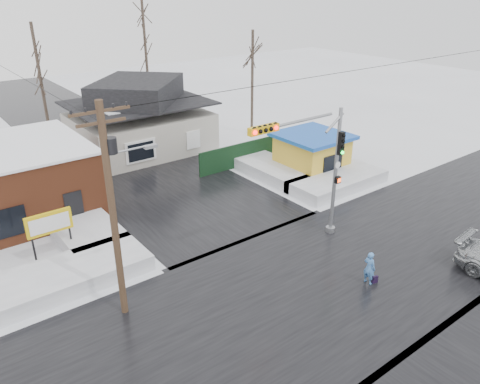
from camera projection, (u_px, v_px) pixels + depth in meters
ground at (319, 283)px, 21.56m from camera, size 120.00×120.00×0.00m
road_ns at (319, 283)px, 21.56m from camera, size 10.00×120.00×0.02m
road_ew at (319, 283)px, 21.56m from camera, size 120.00×10.00×0.02m
snowbank_nw at (72, 274)px, 21.51m from camera, size 7.00×3.00×0.80m
snowbank_ne at (337, 181)px, 31.44m from camera, size 7.00×3.00×0.80m
snowbank_nside_w at (76, 221)px, 26.23m from camera, size 3.00×8.00×0.80m
snowbank_nside_e at (267, 166)px, 33.96m from camera, size 3.00×8.00×0.80m
traffic_signal at (316, 161)px, 23.19m from camera, size 6.05×0.68×7.00m
utility_pole at (113, 202)px, 17.62m from camera, size 3.15×0.44×9.00m
marquee_sign at (49, 224)px, 22.69m from camera, size 2.20×0.21×2.55m
house at (139, 119)px, 37.53m from camera, size 10.40×8.40×5.76m
kiosk at (312, 153)px, 33.45m from camera, size 4.60×4.60×2.88m
fence at (244, 154)px, 34.93m from camera, size 8.00×0.12×1.80m
tree_far_left at (36, 51)px, 34.92m from camera, size 3.00×3.00×10.00m
tree_far_mid at (143, 20)px, 41.24m from camera, size 3.00×3.00×12.00m
tree_far_right at (253, 52)px, 39.73m from camera, size 3.00×3.00×9.00m
pedestrian at (369, 268)px, 21.21m from camera, size 0.41×0.61×1.62m
shopping_bag at (375, 280)px, 21.47m from camera, size 0.30×0.18×0.35m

